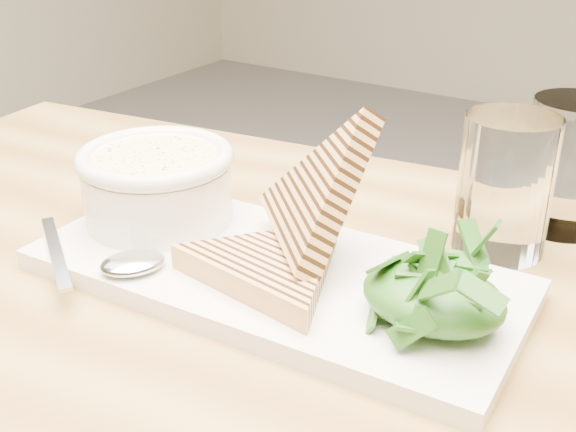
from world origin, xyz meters
The scene contains 14 objects.
table_top centered at (0.01, -0.12, 0.74)m, with size 1.11×0.74×0.04m, color olive.
table_leg_bl centered at (-0.49, 0.20, 0.36)m, with size 0.06×0.06×0.72m, color olive.
platter centered at (-0.04, -0.05, 0.77)m, with size 0.38×0.17×0.02m, color white.
soup_bowl centered at (-0.17, -0.04, 0.80)m, with size 0.13×0.13×0.05m, color white.
soup centered at (-0.17, -0.04, 0.83)m, with size 0.11×0.11×0.01m, color #FDF1B0.
bowl_rim centered at (-0.17, -0.04, 0.83)m, with size 0.13×0.13×0.01m, color white.
sandwich_flat centered at (-0.03, -0.07, 0.78)m, with size 0.16×0.16×0.02m, color tan, non-canonical shape.
sandwich_lean centered at (-0.02, -0.03, 0.82)m, with size 0.16×0.16×0.09m, color tan, non-canonical shape.
salad_base centered at (0.09, -0.06, 0.79)m, with size 0.10×0.08×0.04m, color #143810.
arugula_pile centered at (0.09, -0.06, 0.80)m, with size 0.11×0.10×0.05m, color #31701E, non-canonical shape.
spoon_bowl centered at (-0.13, -0.12, 0.78)m, with size 0.04×0.05×0.01m, color silver.
spoon_handle centered at (-0.19, -0.14, 0.78)m, with size 0.13×0.01×0.00m, color silver.
glass_near centered at (0.09, 0.10, 0.82)m, with size 0.08×0.08×0.12m, color white.
glass_far centered at (0.12, 0.17, 0.82)m, with size 0.08×0.08×0.12m, color white.
Camera 1 is at (0.23, -0.46, 1.05)m, focal length 45.00 mm.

